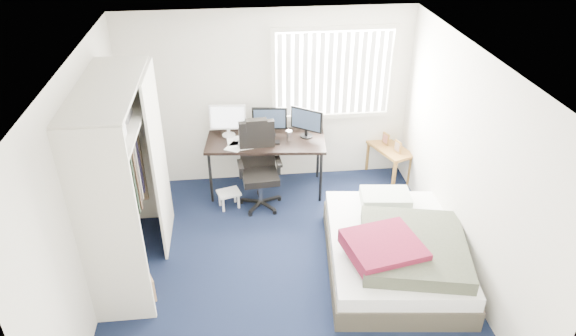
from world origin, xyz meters
The scene contains 10 objects.
ground centered at (0.00, 0.00, 0.00)m, with size 4.20×4.20×0.00m, color black.
room_shell centered at (0.00, 0.00, 1.51)m, with size 4.20×4.20×4.20m.
window_assembly centered at (0.90, 2.04, 1.60)m, with size 1.72×0.09×1.32m.
closet centered at (-1.67, 0.27, 1.35)m, with size 0.64×1.84×2.22m.
desk centered at (-0.07, 1.75, 0.82)m, with size 1.69×0.92×1.26m.
office_chair centered at (-0.19, 1.39, 0.46)m, with size 0.61×0.61×1.20m.
footstool centered at (-0.62, 1.33, 0.19)m, with size 0.35×0.31×0.24m.
nightstand centered at (1.75, 1.85, 0.44)m, with size 0.61×0.82×0.69m.
bed centered at (1.26, -0.16, 0.28)m, with size 1.69×2.12×0.65m.
pine_box centered at (-1.65, -0.33, 0.14)m, with size 0.38×0.28×0.28m, color #AA8155.
Camera 1 is at (-0.46, -4.55, 4.06)m, focal length 32.00 mm.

